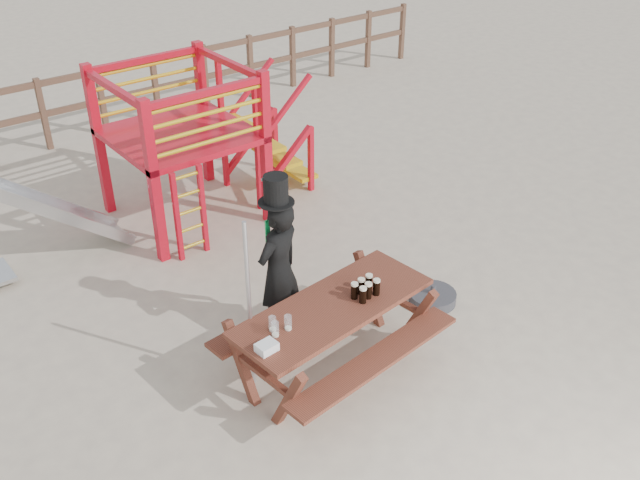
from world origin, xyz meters
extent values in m
plane|color=#C1B196|center=(0.00, 0.00, 0.00)|extent=(60.00, 60.00, 0.00)
cube|color=brown|center=(0.00, 7.00, 1.10)|extent=(15.00, 0.06, 0.10)
cube|color=brown|center=(0.00, 7.00, 0.60)|extent=(15.00, 0.06, 0.10)
cube|color=brown|center=(-0.50, 7.00, 0.60)|extent=(0.09, 0.09, 1.20)
cube|color=brown|center=(0.50, 7.00, 0.60)|extent=(0.09, 0.09, 1.20)
cube|color=brown|center=(1.50, 7.00, 0.60)|extent=(0.09, 0.09, 1.20)
cube|color=brown|center=(2.50, 7.00, 0.60)|extent=(0.09, 0.09, 1.20)
cube|color=brown|center=(3.50, 7.00, 0.60)|extent=(0.09, 0.09, 1.20)
cube|color=brown|center=(4.50, 7.00, 0.60)|extent=(0.09, 0.09, 1.20)
cube|color=brown|center=(5.50, 7.00, 0.60)|extent=(0.09, 0.09, 1.20)
cube|color=brown|center=(6.50, 7.00, 0.60)|extent=(0.09, 0.09, 1.20)
cube|color=brown|center=(7.50, 7.00, 0.60)|extent=(0.09, 0.09, 1.20)
cube|color=red|center=(-0.60, 2.80, 1.05)|extent=(0.12, 0.12, 2.10)
cube|color=red|center=(1.00, 2.80, 1.05)|extent=(0.12, 0.12, 2.10)
cube|color=red|center=(-0.60, 4.40, 1.05)|extent=(0.12, 0.12, 2.10)
cube|color=red|center=(1.00, 4.40, 1.05)|extent=(0.12, 0.12, 2.10)
cube|color=red|center=(0.20, 3.60, 1.20)|extent=(1.72, 1.72, 0.08)
cube|color=red|center=(0.20, 2.80, 2.00)|extent=(1.60, 0.08, 0.08)
cube|color=red|center=(0.20, 4.40, 2.00)|extent=(1.60, 0.08, 0.08)
cube|color=red|center=(-0.60, 3.60, 2.00)|extent=(0.08, 1.60, 0.08)
cube|color=red|center=(1.00, 3.60, 2.00)|extent=(0.08, 1.60, 0.08)
cylinder|color=gold|center=(0.20, 2.80, 1.38)|extent=(1.50, 0.05, 0.05)
cylinder|color=gold|center=(0.20, 4.40, 1.38)|extent=(1.50, 0.05, 0.05)
cylinder|color=gold|center=(0.20, 2.80, 1.56)|extent=(1.50, 0.05, 0.05)
cylinder|color=gold|center=(0.20, 4.40, 1.56)|extent=(1.50, 0.05, 0.05)
cylinder|color=gold|center=(0.20, 2.80, 1.74)|extent=(1.50, 0.05, 0.05)
cylinder|color=gold|center=(0.20, 4.40, 1.74)|extent=(1.50, 0.05, 0.05)
cylinder|color=gold|center=(0.20, 2.80, 1.92)|extent=(1.50, 0.05, 0.05)
cylinder|color=gold|center=(0.20, 4.40, 1.92)|extent=(1.50, 0.05, 0.05)
cube|color=red|center=(-0.43, 2.65, 0.60)|extent=(0.06, 0.06, 1.20)
cube|color=red|center=(-0.07, 2.65, 0.60)|extent=(0.06, 0.06, 1.20)
cylinder|color=gold|center=(-0.25, 2.65, 0.15)|extent=(0.36, 0.04, 0.04)
cylinder|color=gold|center=(-0.25, 2.65, 0.39)|extent=(0.36, 0.04, 0.04)
cylinder|color=gold|center=(-0.25, 2.65, 0.63)|extent=(0.36, 0.04, 0.04)
cylinder|color=gold|center=(-0.25, 2.65, 0.87)|extent=(0.36, 0.04, 0.04)
cylinder|color=gold|center=(-0.25, 2.65, 1.11)|extent=(0.36, 0.04, 0.04)
cube|color=gold|center=(1.15, 3.60, 1.08)|extent=(0.30, 0.90, 0.06)
cube|color=gold|center=(1.43, 3.60, 0.78)|extent=(0.30, 0.90, 0.06)
cube|color=gold|center=(1.71, 3.60, 0.48)|extent=(0.30, 0.90, 0.06)
cube|color=gold|center=(1.99, 3.60, 0.18)|extent=(0.30, 0.90, 0.06)
cube|color=red|center=(1.55, 3.15, 0.60)|extent=(0.95, 0.08, 0.86)
cube|color=red|center=(1.55, 4.05, 0.60)|extent=(0.95, 0.08, 0.86)
cube|color=silver|center=(-1.50, 3.60, 0.62)|extent=(1.53, 0.55, 1.21)
cube|color=silver|center=(-1.50, 3.33, 0.66)|extent=(1.58, 0.04, 1.28)
cube|color=silver|center=(-1.50, 3.87, 0.66)|extent=(1.58, 0.04, 1.28)
cube|color=brown|center=(-0.22, -0.10, 0.77)|extent=(2.12, 0.95, 0.05)
cube|color=brown|center=(-0.17, -0.66, 0.46)|extent=(2.08, 0.47, 0.04)
cube|color=brown|center=(-0.27, 0.47, 0.46)|extent=(2.08, 0.47, 0.04)
cube|color=brown|center=(-1.09, -0.17, 0.37)|extent=(0.19, 1.24, 0.74)
cube|color=brown|center=(0.65, -0.02, 0.37)|extent=(0.19, 1.24, 0.74)
imported|color=black|center=(-0.29, 0.70, 0.79)|extent=(0.66, 0.52, 1.59)
cube|color=#0E9C43|center=(-0.32, 0.83, 0.99)|extent=(0.07, 0.03, 0.37)
cylinder|color=black|center=(-0.29, 0.70, 1.60)|extent=(0.36, 0.36, 0.01)
cylinder|color=black|center=(-0.29, 0.70, 1.74)|extent=(0.24, 0.24, 0.28)
cube|color=white|center=(-0.32, 0.82, 1.84)|extent=(0.12, 0.04, 0.03)
cylinder|color=#B2B2B7|center=(-0.95, 0.23, 0.91)|extent=(0.04, 0.04, 1.83)
cylinder|color=#35353A|center=(1.40, 0.08, 0.06)|extent=(0.54, 0.54, 0.12)
cylinder|color=#35353A|center=(1.40, 0.08, 0.18)|extent=(0.06, 0.06, 0.10)
cube|color=white|center=(-1.10, -0.26, 0.84)|extent=(0.19, 0.15, 0.08)
cylinder|color=black|center=(0.03, -0.24, 0.87)|extent=(0.07, 0.07, 0.15)
cylinder|color=beige|center=(0.03, -0.24, 0.96)|extent=(0.07, 0.07, 0.02)
cylinder|color=black|center=(0.12, -0.21, 0.87)|extent=(0.07, 0.07, 0.15)
cylinder|color=beige|center=(0.12, -0.21, 0.96)|extent=(0.07, 0.07, 0.02)
cylinder|color=black|center=(0.22, -0.22, 0.87)|extent=(0.07, 0.07, 0.15)
cylinder|color=beige|center=(0.22, -0.22, 0.96)|extent=(0.07, 0.07, 0.02)
cylinder|color=black|center=(0.01, -0.13, 0.87)|extent=(0.07, 0.07, 0.15)
cylinder|color=beige|center=(0.01, -0.13, 0.96)|extent=(0.07, 0.07, 0.02)
cylinder|color=black|center=(0.11, -0.12, 0.87)|extent=(0.07, 0.07, 0.15)
cylinder|color=beige|center=(0.11, -0.12, 0.96)|extent=(0.07, 0.07, 0.02)
cylinder|color=black|center=(0.22, -0.11, 0.87)|extent=(0.07, 0.07, 0.15)
cylinder|color=beige|center=(0.22, -0.11, 0.96)|extent=(0.07, 0.07, 0.02)
cylinder|color=silver|center=(-0.77, -0.13, 0.87)|extent=(0.07, 0.07, 0.15)
cylinder|color=beige|center=(-0.77, -0.13, 0.81)|extent=(0.06, 0.06, 0.02)
cylinder|color=silver|center=(-0.92, -0.13, 0.87)|extent=(0.07, 0.07, 0.15)
cylinder|color=beige|center=(-0.92, -0.13, 0.81)|extent=(0.06, 0.06, 0.02)
cylinder|color=silver|center=(-0.89, -0.05, 0.87)|extent=(0.07, 0.07, 0.15)
cylinder|color=beige|center=(-0.89, -0.05, 0.81)|extent=(0.06, 0.06, 0.02)
camera|label=1|loc=(-3.70, -4.32, 4.87)|focal=40.00mm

